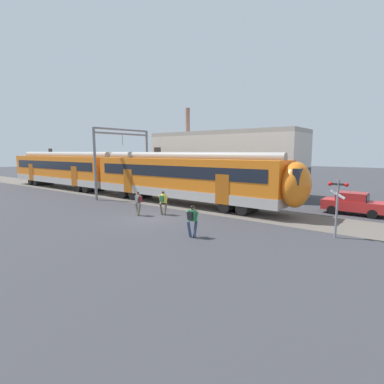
% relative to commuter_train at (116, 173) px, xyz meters
% --- Properties ---
extents(ground_plane, '(160.00, 160.00, 0.00)m').
position_rel_commuter_train_xyz_m(ground_plane, '(10.38, -5.39, -2.25)').
color(ground_plane, '#38383D').
extents(track_bed, '(80.00, 4.40, 0.01)m').
position_rel_commuter_train_xyz_m(track_bed, '(-2.48, 0.00, -2.25)').
color(track_bed, '#605951').
rests_on(track_bed, ground).
extents(commuter_train, '(38.05, 3.07, 4.73)m').
position_rel_commuter_train_xyz_m(commuter_train, '(0.00, 0.00, 0.00)').
color(commuter_train, '#B2ADA8').
rests_on(commuter_train, ground).
extents(pedestrian_grey, '(0.70, 0.53, 1.67)m').
position_rel_commuter_train_xyz_m(pedestrian_grey, '(9.18, -5.41, -1.26)').
color(pedestrian_grey, '#6B6051').
rests_on(pedestrian_grey, ground).
extents(pedestrian_yellow, '(0.54, 0.68, 1.67)m').
position_rel_commuter_train_xyz_m(pedestrian_yellow, '(10.36, -4.20, -1.26)').
color(pedestrian_yellow, '#6B6051').
rests_on(pedestrian_yellow, ground).
extents(pedestrian_green, '(0.53, 0.65, 1.67)m').
position_rel_commuter_train_xyz_m(pedestrian_green, '(15.30, -7.32, -1.26)').
color(pedestrian_green, navy).
rests_on(pedestrian_green, ground).
extents(parked_car_red, '(4.00, 1.76, 1.54)m').
position_rel_commuter_train_xyz_m(parked_car_red, '(20.79, 4.03, -1.47)').
color(parked_car_red, '#B22323').
rests_on(parked_car_red, ground).
extents(catenary_gantry, '(0.24, 6.64, 6.53)m').
position_rel_commuter_train_xyz_m(catenary_gantry, '(1.17, 0.00, 2.06)').
color(catenary_gantry, gray).
rests_on(catenary_gantry, ground).
extents(crossing_signal, '(0.96, 0.22, 3.00)m').
position_rel_commuter_train_xyz_m(crossing_signal, '(21.15, -2.95, -0.24)').
color(crossing_signal, gray).
rests_on(crossing_signal, ground).
extents(background_building, '(16.23, 5.00, 9.20)m').
position_rel_commuter_train_xyz_m(background_building, '(7.89, 7.83, 0.95)').
color(background_building, beige).
rests_on(background_building, ground).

